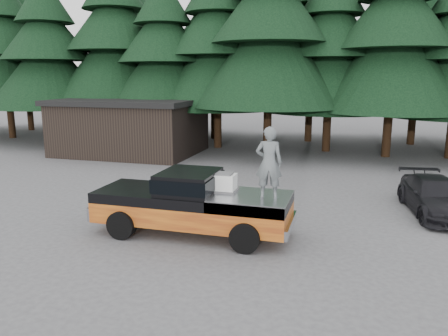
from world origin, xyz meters
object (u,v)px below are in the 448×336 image
(air_compressor, at_px, (223,183))
(utility_building, at_px, (131,126))
(parked_car, at_px, (435,196))
(pickup_truck, at_px, (193,212))
(man_on_bed, at_px, (269,163))

(air_compressor, bearing_deg, utility_building, 127.29)
(parked_car, relative_size, utility_building, 0.51)
(parked_car, bearing_deg, utility_building, 144.61)
(parked_car, xyz_separation_m, utility_building, (-15.83, 8.09, 1.04))
(pickup_truck, distance_m, parked_car, 8.44)
(pickup_truck, bearing_deg, parked_car, 29.45)
(parked_car, distance_m, utility_building, 17.81)
(air_compressor, bearing_deg, pickup_truck, -165.68)
(pickup_truck, xyz_separation_m, parked_car, (7.35, 4.15, -0.04))
(pickup_truck, xyz_separation_m, utility_building, (-8.49, 12.24, 1.00))
(pickup_truck, distance_m, air_compressor, 1.30)
(man_on_bed, bearing_deg, pickup_truck, -9.76)
(parked_car, bearing_deg, pickup_truck, -158.87)
(parked_car, bearing_deg, air_compressor, -157.12)
(man_on_bed, distance_m, utility_building, 16.43)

